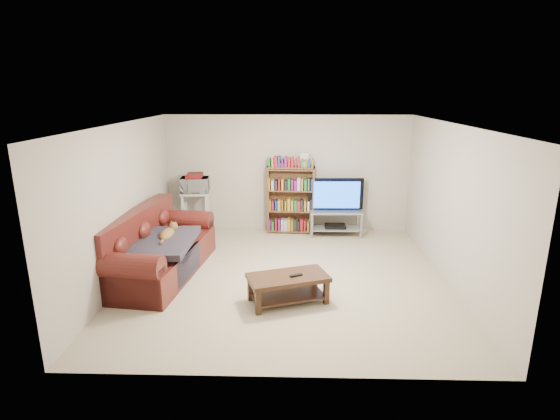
{
  "coord_description": "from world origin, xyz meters",
  "views": [
    {
      "loc": [
        0.09,
        -6.41,
        2.88
      ],
      "look_at": [
        -0.1,
        0.4,
        1.0
      ],
      "focal_mm": 28.0,
      "sensor_mm": 36.0,
      "label": 1
    }
  ],
  "objects_px": {
    "coffee_table": "(288,284)",
    "tv_stand": "(335,218)",
    "sofa": "(156,253)",
    "bookshelf": "(291,199)"
  },
  "relations": [
    {
      "from": "tv_stand",
      "to": "bookshelf",
      "type": "distance_m",
      "value": 1.0
    },
    {
      "from": "coffee_table",
      "to": "tv_stand",
      "type": "height_order",
      "value": "tv_stand"
    },
    {
      "from": "sofa",
      "to": "tv_stand",
      "type": "height_order",
      "value": "sofa"
    },
    {
      "from": "coffee_table",
      "to": "tv_stand",
      "type": "bearing_deg",
      "value": 53.23
    },
    {
      "from": "sofa",
      "to": "coffee_table",
      "type": "xyz_separation_m",
      "value": [
        2.14,
        -0.94,
        -0.08
      ]
    },
    {
      "from": "sofa",
      "to": "coffee_table",
      "type": "relative_size",
      "value": 2.09
    },
    {
      "from": "tv_stand",
      "to": "bookshelf",
      "type": "height_order",
      "value": "bookshelf"
    },
    {
      "from": "bookshelf",
      "to": "tv_stand",
      "type": "bearing_deg",
      "value": -7.72
    },
    {
      "from": "coffee_table",
      "to": "bookshelf",
      "type": "xyz_separation_m",
      "value": [
        0.02,
        3.12,
        0.44
      ]
    },
    {
      "from": "sofa",
      "to": "bookshelf",
      "type": "xyz_separation_m",
      "value": [
        2.16,
        2.19,
        0.36
      ]
    }
  ]
}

